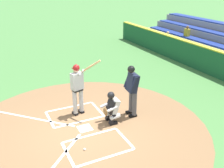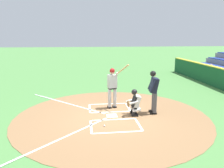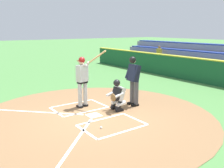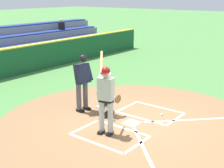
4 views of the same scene
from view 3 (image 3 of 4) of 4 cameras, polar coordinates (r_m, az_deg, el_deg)
name	(u,v)px [view 3 (image 3 of 4)]	position (r m, az deg, el deg)	size (l,w,h in m)	color
ground_plane	(94,116)	(8.34, -4.20, -7.32)	(120.00, 120.00, 0.00)	#4C8442
dirt_circle	(94,115)	(8.34, -4.21, -7.28)	(8.00, 8.00, 0.01)	olive
home_plate_and_chalk	(70,121)	(7.94, -9.69, -8.39)	(7.93, 4.91, 0.01)	white
batter	(83,78)	(8.97, -6.81, 1.34)	(0.84, 0.88, 2.13)	#BCBCBC
catcher	(117,94)	(8.66, 1.23, -2.44)	(0.59, 0.62, 1.13)	black
plate_umpire	(133,78)	(9.17, 5.00, 1.49)	(0.61, 0.45, 1.86)	#4C4C51
baseball	(101,127)	(7.28, -2.53, -10.03)	(0.07, 0.07, 0.07)	white
backstop_wall	(221,74)	(13.54, 23.97, 2.22)	(22.00, 0.36, 1.31)	#19512D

